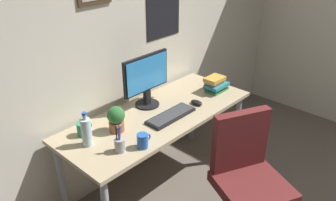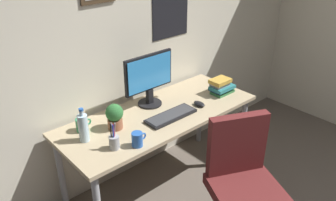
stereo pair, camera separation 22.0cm
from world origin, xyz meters
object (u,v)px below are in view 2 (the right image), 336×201
object	(u,v)px
computer_mouse	(199,104)
pen_cup	(114,142)
coffee_mug_near	(137,139)
book_stack_left	(221,86)
keyboard	(171,116)
water_bottle	(83,127)
monitor	(149,78)
potted_plant	(115,116)
office_chair	(242,177)
coffee_mug_far	(82,125)

from	to	relation	value
computer_mouse	pen_cup	size ratio (longest dim) A/B	0.55
coffee_mug_near	book_stack_left	xyz separation A→B (m)	(1.05, 0.16, 0.01)
computer_mouse	coffee_mug_near	world-z (taller)	coffee_mug_near
computer_mouse	keyboard	bearing A→B (deg)	177.05
keyboard	coffee_mug_near	world-z (taller)	coffee_mug_near
pen_cup	water_bottle	bearing A→B (deg)	114.85
keyboard	water_bottle	bearing A→B (deg)	166.62
computer_mouse	pen_cup	bearing A→B (deg)	-177.02
monitor	coffee_mug_near	world-z (taller)	monitor
monitor	potted_plant	bearing A→B (deg)	-163.33
office_chair	coffee_mug_near	xyz separation A→B (m)	(-0.48, 0.54, 0.26)
monitor	pen_cup	xyz separation A→B (m)	(-0.58, -0.34, -0.19)
keyboard	coffee_mug_far	xyz separation A→B (m)	(-0.61, 0.28, 0.04)
water_bottle	coffee_mug_far	distance (m)	0.15
computer_mouse	coffee_mug_near	distance (m)	0.74
monitor	water_bottle	bearing A→B (deg)	-169.66
monitor	book_stack_left	bearing A→B (deg)	-22.96
computer_mouse	coffee_mug_far	xyz separation A→B (m)	(-0.91, 0.30, 0.03)
keyboard	computer_mouse	size ratio (longest dim) A/B	3.91
computer_mouse	coffee_mug_near	xyz separation A→B (m)	(-0.73, -0.12, 0.03)
water_bottle	potted_plant	distance (m)	0.25
office_chair	monitor	xyz separation A→B (m)	(-0.04, 0.96, 0.45)
water_bottle	monitor	bearing A→B (deg)	10.34
office_chair	pen_cup	xyz separation A→B (m)	(-0.62, 0.61, 0.26)
coffee_mug_far	book_stack_left	xyz separation A→B (m)	(1.23, -0.26, 0.02)
computer_mouse	book_stack_left	distance (m)	0.33
water_bottle	potted_plant	world-z (taller)	water_bottle
water_bottle	coffee_mug_far	xyz separation A→B (m)	(0.05, 0.13, -0.06)
water_bottle	coffee_mug_near	distance (m)	0.38
coffee_mug_far	potted_plant	bearing A→B (deg)	-33.00
computer_mouse	coffee_mug_near	size ratio (longest dim) A/B	0.97
keyboard	pen_cup	xyz separation A→B (m)	(-0.56, -0.06, 0.04)
monitor	computer_mouse	size ratio (longest dim) A/B	4.18
coffee_mug_far	water_bottle	bearing A→B (deg)	-112.52
office_chair	coffee_mug_far	world-z (taller)	office_chair
potted_plant	pen_cup	size ratio (longest dim) A/B	0.98
water_bottle	book_stack_left	xyz separation A→B (m)	(1.28, -0.13, -0.04)
office_chair	book_stack_left	distance (m)	0.94
potted_plant	office_chair	bearing A→B (deg)	-60.47
coffee_mug_near	book_stack_left	world-z (taller)	book_stack_left
potted_plant	book_stack_left	size ratio (longest dim) A/B	0.91
computer_mouse	monitor	bearing A→B (deg)	133.79
keyboard	monitor	bearing A→B (deg)	87.03
computer_mouse	pen_cup	distance (m)	0.87
office_chair	keyboard	size ratio (longest dim) A/B	2.21
office_chair	monitor	bearing A→B (deg)	92.42
monitor	coffee_mug_near	bearing A→B (deg)	-136.57
office_chair	monitor	size ratio (longest dim) A/B	2.07
keyboard	computer_mouse	bearing A→B (deg)	-2.95
keyboard	water_bottle	distance (m)	0.69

